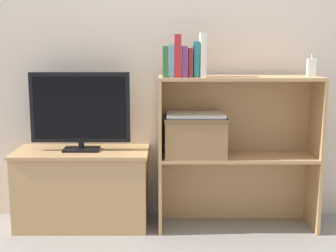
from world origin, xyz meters
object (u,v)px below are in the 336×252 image
at_px(book_crimson, 180,56).
at_px(book_ivory, 205,55).
at_px(book_forest, 168,62).
at_px(book_skyblue, 174,61).
at_px(book_maroon, 192,63).
at_px(book_teal, 199,59).
at_px(laptop, 198,115).
at_px(storage_basket_left, 197,135).
at_px(tv_stand, 85,188).
at_px(baby_monitor, 314,67).
at_px(tv, 82,109).
at_px(book_plum, 187,62).

height_order(book_crimson, book_ivory, book_ivory).
bearing_deg(book_forest, book_skyblue, 0.00).
distance_m(book_maroon, book_teal, 0.04).
bearing_deg(laptop, storage_basket_left, 153.43).
distance_m(tv_stand, baby_monitor, 1.61).
bearing_deg(book_forest, book_ivory, 0.00).
xyz_separation_m(book_ivory, storage_basket_left, (-0.04, 0.03, -0.49)).
height_order(tv, book_plum, book_plum).
distance_m(book_teal, baby_monitor, 0.70).
bearing_deg(book_maroon, storage_basket_left, 43.37).
distance_m(book_skyblue, book_ivory, 0.19).
bearing_deg(book_maroon, book_crimson, -180.00).
relative_size(tv, storage_basket_left, 1.63).
xyz_separation_m(book_crimson, baby_monitor, (0.81, 0.05, -0.07)).
xyz_separation_m(book_forest, baby_monitor, (0.88, 0.05, -0.04)).
xyz_separation_m(book_plum, book_ivory, (0.11, 0.00, 0.04)).
xyz_separation_m(book_crimson, storage_basket_left, (0.11, 0.03, -0.48)).
relative_size(book_plum, storage_basket_left, 0.48).
xyz_separation_m(book_maroon, baby_monitor, (0.74, 0.05, -0.03)).
relative_size(storage_basket_left, laptop, 1.07).
xyz_separation_m(book_forest, storage_basket_left, (0.18, 0.03, -0.45)).
bearing_deg(storage_basket_left, book_crimson, -162.77).
bearing_deg(book_skyblue, book_crimson, -0.00).
height_order(book_skyblue, book_maroon, book_skyblue).
distance_m(tv, book_plum, 0.71).
distance_m(book_forest, baby_monitor, 0.88).
bearing_deg(tv_stand, book_plum, -6.78).
relative_size(book_skyblue, book_maroon, 1.13).
bearing_deg(storage_basket_left, book_teal, -90.39).
bearing_deg(book_skyblue, book_teal, -0.00).
bearing_deg(book_skyblue, book_plum, -0.00).
bearing_deg(baby_monitor, book_plum, -176.33).
xyz_separation_m(tv, book_forest, (0.53, -0.07, 0.30)).
xyz_separation_m(tv_stand, book_skyblue, (0.57, -0.08, 0.81)).
bearing_deg(laptop, book_plum, -154.07).
relative_size(book_plum, book_maroon, 1.07).
height_order(tv, book_skyblue, book_skyblue).
distance_m(book_maroon, baby_monitor, 0.74).
bearing_deg(tv_stand, book_teal, -6.12).
bearing_deg(tv, book_maroon, -6.31).
xyz_separation_m(book_plum, book_maroon, (0.03, 0.00, -0.01)).
height_order(book_plum, book_maroon, book_plum).
xyz_separation_m(book_skyblue, baby_monitor, (0.85, 0.05, -0.04)).
xyz_separation_m(book_skyblue, book_plum, (0.08, -0.00, -0.01)).
height_order(tv_stand, book_plum, book_plum).
bearing_deg(tv_stand, book_ivory, -5.81).
relative_size(book_maroon, book_teal, 0.82).
height_order(book_crimson, storage_basket_left, book_crimson).
relative_size(baby_monitor, laptop, 0.38).
relative_size(book_forest, baby_monitor, 1.34).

